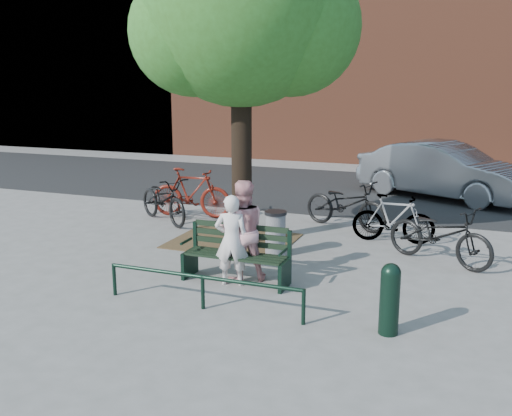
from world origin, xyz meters
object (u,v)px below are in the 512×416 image
at_px(bicycle_c, 346,204).
at_px(parked_car, 444,171).
at_px(bollard, 390,296).
at_px(litter_bin, 275,233).
at_px(person_left, 232,240).
at_px(person_right, 242,231).
at_px(park_bench, 238,252).

xyz_separation_m(bicycle_c, parked_car, (1.82, 4.20, 0.24)).
distance_m(bollard, litter_bin, 3.65).
height_order(bollard, bicycle_c, bicycle_c).
height_order(person_left, person_right, person_right).
distance_m(park_bench, litter_bin, 1.53).
xyz_separation_m(park_bench, litter_bin, (0.12, 1.52, -0.05)).
height_order(bollard, litter_bin, bollard).
xyz_separation_m(park_bench, parked_car, (2.72, 8.24, 0.30)).
relative_size(park_bench, person_left, 1.18).
relative_size(bicycle_c, parked_car, 0.43).
bearing_deg(litter_bin, bicycle_c, 72.80).
bearing_deg(person_left, parked_car, -122.00).
xyz_separation_m(person_left, litter_bin, (0.14, 1.72, -0.31)).
height_order(park_bench, bicycle_c, bicycle_c).
height_order(litter_bin, bicycle_c, bicycle_c).
relative_size(person_left, parked_car, 0.31).
distance_m(person_left, parked_car, 8.87).
xyz_separation_m(person_left, bicycle_c, (0.92, 4.23, -0.20)).
relative_size(bollard, litter_bin, 1.12).
bearing_deg(person_right, person_left, 43.40).
bearing_deg(parked_car, litter_bin, -176.33).
height_order(bollard, parked_car, parked_car).
distance_m(bollard, bicycle_c, 5.46).
bearing_deg(person_left, bollard, 146.01).
distance_m(litter_bin, bicycle_c, 2.63).
bearing_deg(bollard, park_bench, 156.15).
bearing_deg(bicycle_c, parked_car, -3.96).
bearing_deg(parked_car, person_left, -173.15).
distance_m(person_left, bicycle_c, 4.34).
xyz_separation_m(litter_bin, bicycle_c, (0.78, 2.51, 0.11)).
height_order(person_left, litter_bin, person_left).
xyz_separation_m(bollard, parked_car, (0.11, 9.39, 0.27)).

